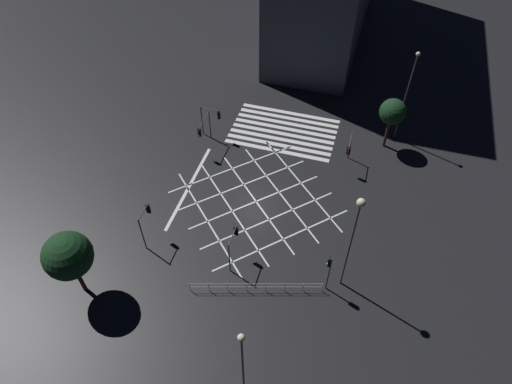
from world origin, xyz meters
name	(u,v)px	position (x,y,z in m)	size (l,w,h in m)	color
ground_plane	(256,201)	(0.00, 0.00, 0.00)	(200.00, 200.00, 0.00)	black
road_markings	(272,152)	(0.33, -6.85, 0.00)	(16.31, 21.85, 0.01)	silver
traffic_light_nw_main	(329,267)	(-7.63, 7.03, 2.91)	(0.39, 0.36, 4.07)	#424244
traffic_light_se_main	(212,116)	(6.81, -7.45, 2.56)	(2.17, 0.36, 3.51)	#424244
traffic_light_ne_cross	(146,218)	(7.30, 6.56, 2.77)	(0.36, 1.90, 3.82)	#424244
traffic_light_median_north	(233,241)	(-0.11, 6.53, 2.58)	(0.36, 2.10, 3.54)	#424244
traffic_light_se_cross	(204,128)	(6.97, -5.51, 2.55)	(0.36, 2.96, 3.44)	#424244
traffic_light_sw_cross	(349,148)	(-7.09, -6.89, 2.38)	(0.36, 2.27, 3.26)	#424244
street_lamp_east	(242,359)	(-4.02, 16.32, 5.49)	(0.43, 0.43, 8.57)	#424244
street_lamp_west	(408,88)	(-11.22, -12.54, 6.06)	(0.41, 0.41, 9.88)	#424244
street_lamp_far	(355,225)	(-8.74, 6.24, 7.33)	(0.60, 0.60, 9.88)	#424244
street_tree_near	(68,256)	(10.12, 12.41, 4.52)	(3.56, 3.56, 6.31)	#38281C
street_tree_far	(393,112)	(-10.32, -10.99, 4.24)	(2.53, 2.53, 5.55)	#38281C
pedestrian_railing	(256,286)	(-2.61, 8.80, 0.67)	(9.76, 2.93, 1.05)	#B7B7BC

